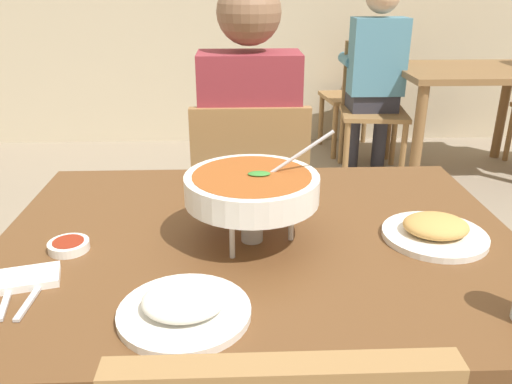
# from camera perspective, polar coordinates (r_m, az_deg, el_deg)

# --- Properties ---
(dining_table_main) EXTENTS (1.22, 0.93, 0.74)m
(dining_table_main) POSITION_cam_1_polar(r_m,az_deg,el_deg) (1.28, 0.27, -9.12)
(dining_table_main) COLOR brown
(dining_table_main) RESTS_ON ground_plane
(chair_diner_main) EXTENTS (0.44, 0.44, 0.90)m
(chair_diner_main) POSITION_cam_1_polar(r_m,az_deg,el_deg) (2.00, -0.68, -0.95)
(chair_diner_main) COLOR olive
(chair_diner_main) RESTS_ON ground_plane
(diner_main) EXTENTS (0.40, 0.45, 1.31)m
(diner_main) POSITION_cam_1_polar(r_m,az_deg,el_deg) (1.95, -0.74, 5.80)
(diner_main) COLOR #2D2D38
(diner_main) RESTS_ON ground_plane
(curry_bowl) EXTENTS (0.33, 0.30, 0.26)m
(curry_bowl) POSITION_cam_1_polar(r_m,az_deg,el_deg) (1.15, -0.45, 0.39)
(curry_bowl) COLOR silver
(curry_bowl) RESTS_ON dining_table_main
(rice_plate) EXTENTS (0.24, 0.24, 0.06)m
(rice_plate) POSITION_cam_1_polar(r_m,az_deg,el_deg) (0.95, -7.91, -12.35)
(rice_plate) COLOR white
(rice_plate) RESTS_ON dining_table_main
(appetizer_plate) EXTENTS (0.24, 0.24, 0.06)m
(appetizer_plate) POSITION_cam_1_polar(r_m,az_deg,el_deg) (1.27, 19.09, -4.03)
(appetizer_plate) COLOR white
(appetizer_plate) RESTS_ON dining_table_main
(sauce_dish) EXTENTS (0.09, 0.09, 0.02)m
(sauce_dish) POSITION_cam_1_polar(r_m,az_deg,el_deg) (1.23, -19.90, -5.54)
(sauce_dish) COLOR white
(sauce_dish) RESTS_ON dining_table_main
(napkin_folded) EXTENTS (0.14, 0.11, 0.02)m
(napkin_folded) POSITION_cam_1_polar(r_m,az_deg,el_deg) (1.14, -23.78, -8.67)
(napkin_folded) COLOR white
(napkin_folded) RESTS_ON dining_table_main
(fork_utensil) EXTENTS (0.05, 0.17, 0.01)m
(fork_utensil) POSITION_cam_1_polar(r_m,az_deg,el_deg) (1.11, -25.60, -10.11)
(fork_utensil) COLOR silver
(fork_utensil) RESTS_ON dining_table_main
(spoon_utensil) EXTENTS (0.02, 0.17, 0.01)m
(spoon_utensil) POSITION_cam_1_polar(r_m,az_deg,el_deg) (1.09, -23.16, -10.24)
(spoon_utensil) COLOR silver
(spoon_utensil) RESTS_ON dining_table_main
(dining_table_far) EXTENTS (1.00, 0.80, 0.74)m
(dining_table_far) POSITION_cam_1_polar(r_m,az_deg,el_deg) (3.88, 22.43, 10.52)
(dining_table_far) COLOR brown
(dining_table_far) RESTS_ON ground_plane
(chair_bg_left) EXTENTS (0.49, 0.49, 0.90)m
(chair_bg_left) POSITION_cam_1_polar(r_m,az_deg,el_deg) (3.80, 12.72, 9.85)
(chair_bg_left) COLOR olive
(chair_bg_left) RESTS_ON ground_plane
(chair_bg_right) EXTENTS (0.49, 0.49, 0.90)m
(chair_bg_right) POSITION_cam_1_polar(r_m,az_deg,el_deg) (4.24, 11.84, 11.20)
(chair_bg_right) COLOR olive
(chair_bg_right) RESTS_ON ground_plane
(patron_bg_left) EXTENTS (0.40, 0.45, 1.31)m
(patron_bg_left) POSITION_cam_1_polar(r_m,az_deg,el_deg) (3.71, 12.97, 13.24)
(patron_bg_left) COLOR #2D2D38
(patron_bg_left) RESTS_ON ground_plane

